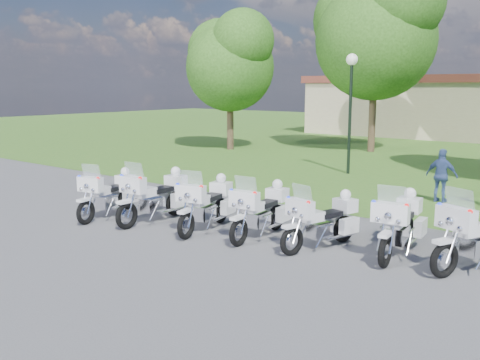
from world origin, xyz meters
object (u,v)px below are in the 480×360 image
Objects in this scene: motorcycle_2 at (207,203)px; motorcycle_5 at (400,224)px; motorcycle_3 at (262,210)px; motorcycle_0 at (109,193)px; lamp_post at (351,85)px; motorcycle_1 at (156,195)px; motorcycle_4 at (323,220)px; bystander_c at (442,176)px.

motorcycle_5 reaches higher than motorcycle_2.
motorcycle_3 is (1.38, 0.31, -0.02)m from motorcycle_2.
lamp_post reaches higher than motorcycle_0.
motorcycle_4 is at bearing -174.30° from motorcycle_1.
lamp_post is at bearing -94.97° from motorcycle_2.
motorcycle_1 is 4.49m from motorcycle_4.
motorcycle_3 is at bearing 5.69° from motorcycle_5.
motorcycle_0 is at bearing 8.23° from motorcycle_3.
bystander_c is at bearing -129.48° from motorcycle_2.
motorcycle_1 reaches higher than motorcycle_3.
motorcycle_3 is 1.40× the size of bystander_c.
motorcycle_0 is at bearing 5.57° from motorcycle_5.
motorcycle_3 is at bearing -172.39° from motorcycle_1.
bystander_c is at bearing -87.02° from motorcycle_5.
motorcycle_5 is 0.50× the size of lamp_post.
motorcycle_1 is at bearing -4.67° from motorcycle_2.
motorcycle_2 is at bearing 179.63° from motorcycle_0.
motorcycle_3 is (2.92, 0.53, -0.04)m from motorcycle_1.
motorcycle_0 is 9.47m from bystander_c.
motorcycle_2 is 2.93m from motorcycle_4.
motorcycle_5 is (2.96, 0.68, 0.02)m from motorcycle_3.
motorcycle_4 is (4.45, 0.65, -0.06)m from motorcycle_1.
motorcycle_2 is 1.07× the size of motorcycle_4.
motorcycle_5 is 10.61m from lamp_post.
motorcycle_0 is 4.34m from motorcycle_3.
motorcycle_2 is at bearing 22.52° from motorcycle_4.
lamp_post is at bearing -31.48° from bystander_c.
lamp_post reaches higher than motorcycle_3.
motorcycle_4 is 0.92× the size of motorcycle_5.
motorcycle_0 reaches higher than motorcycle_4.
motorcycle_5 is at bearing -179.48° from motorcycle_2.
motorcycle_5 is (4.33, 1.00, 0.01)m from motorcycle_2.
motorcycle_3 is at bearing 18.53° from motorcycle_4.
motorcycle_5 is at bearing 179.75° from motorcycle_0.
lamp_post reaches higher than motorcycle_1.
motorcycle_1 is at bearing -174.72° from motorcycle_0.
motorcycle_2 is at bearing 5.65° from motorcycle_5.
motorcycle_2 reaches higher than motorcycle_0.
lamp_post is 6.10m from bystander_c.
motorcycle_2 is 7.33m from bystander_c.
motorcycle_3 is at bearing -179.55° from motorcycle_2.
lamp_post is at bearing -112.03° from motorcycle_0.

